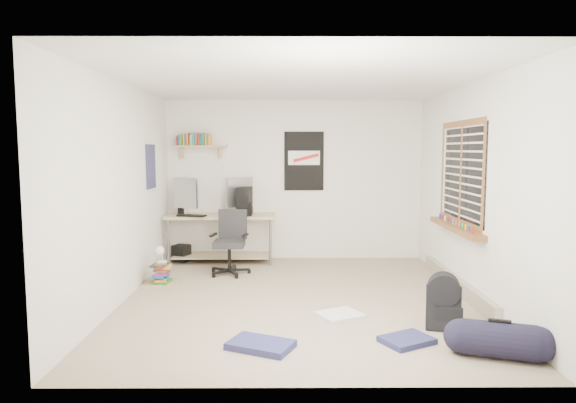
{
  "coord_description": "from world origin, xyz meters",
  "views": [
    {
      "loc": [
        -0.15,
        -5.84,
        1.74
      ],
      "look_at": [
        -0.11,
        0.49,
        1.09
      ],
      "focal_mm": 32.0,
      "sensor_mm": 36.0,
      "label": 1
    }
  ],
  "objects_px": {
    "backpack": "(443,308)",
    "book_stack": "(161,273)",
    "office_chair": "(229,239)",
    "desk": "(222,238)",
    "duffel_bag": "(499,341)"
  },
  "relations": [
    {
      "from": "backpack",
      "to": "desk",
      "type": "bearing_deg",
      "value": 144.88
    },
    {
      "from": "duffel_bag",
      "to": "book_stack",
      "type": "distance_m",
      "value": 4.14
    },
    {
      "from": "desk",
      "to": "duffel_bag",
      "type": "xyz_separation_m",
      "value": [
        2.76,
        -3.72,
        -0.22
      ]
    },
    {
      "from": "office_chair",
      "to": "backpack",
      "type": "distance_m",
      "value": 3.19
    },
    {
      "from": "desk",
      "to": "book_stack",
      "type": "bearing_deg",
      "value": -133.83
    },
    {
      "from": "book_stack",
      "to": "backpack",
      "type": "bearing_deg",
      "value": -27.8
    },
    {
      "from": "office_chair",
      "to": "duffel_bag",
      "type": "relative_size",
      "value": 1.5
    },
    {
      "from": "backpack",
      "to": "book_stack",
      "type": "distance_m",
      "value": 3.55
    },
    {
      "from": "office_chair",
      "to": "book_stack",
      "type": "xyz_separation_m",
      "value": [
        -0.83,
        -0.52,
        -0.34
      ]
    },
    {
      "from": "duffel_bag",
      "to": "book_stack",
      "type": "height_order",
      "value": "duffel_bag"
    },
    {
      "from": "backpack",
      "to": "book_stack",
      "type": "height_order",
      "value": "backpack"
    },
    {
      "from": "desk",
      "to": "office_chair",
      "type": "height_order",
      "value": "office_chair"
    },
    {
      "from": "book_stack",
      "to": "office_chair",
      "type": "bearing_deg",
      "value": 32.45
    },
    {
      "from": "desk",
      "to": "duffel_bag",
      "type": "distance_m",
      "value": 4.64
    },
    {
      "from": "office_chair",
      "to": "book_stack",
      "type": "distance_m",
      "value": 1.04
    }
  ]
}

